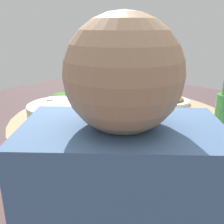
{
  "coord_description": "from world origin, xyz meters",
  "views": [
    {
      "loc": [
        -0.79,
        0.99,
        1.21
      ],
      "look_at": [
        -0.02,
        0.1,
        0.8
      ],
      "focal_mm": 41.56,
      "sensor_mm": 36.0,
      "label": 1
    }
  ],
  "objects": [
    {
      "name": "dish_greens",
      "position": [
        0.44,
        0.02,
        0.77
      ],
      "size": [
        0.23,
        0.23,
        0.05
      ],
      "color": "silver",
      "rests_on": "round_dining_table"
    },
    {
      "name": "rice_bowl",
      "position": [
        0.2,
        0.24,
        0.79
      ],
      "size": [
        0.31,
        0.31,
        0.09
      ],
      "color": "#B2B5BA",
      "rests_on": "round_dining_table"
    },
    {
      "name": "round_dining_table",
      "position": [
        0.0,
        0.0,
        0.61
      ],
      "size": [
        1.13,
        1.13,
        0.75
      ],
      "color": "#99999E",
      "rests_on": "ground"
    },
    {
      "name": "dish_eggplant",
      "position": [
        0.2,
        -0.19,
        0.77
      ],
      "size": [
        0.25,
        0.25,
        0.05
      ],
      "color": "white",
      "rests_on": "round_dining_table"
    },
    {
      "name": "green_bottle",
      "position": [
        -0.46,
        -0.11,
        0.84
      ],
      "size": [
        0.07,
        0.07,
        0.24
      ],
      "color": "#3B8D40",
      "rests_on": "round_dining_table"
    },
    {
      "name": "tea_cup_near",
      "position": [
        -0.21,
        0.4,
        0.78
      ],
      "size": [
        0.08,
        0.08,
        0.07
      ],
      "primitive_type": "cylinder",
      "color": "#345889",
      "rests_on": "round_dining_table"
    },
    {
      "name": "tea_cup_side",
      "position": [
        -0.5,
        0.05,
        0.77
      ],
      "size": [
        0.08,
        0.08,
        0.05
      ],
      "primitive_type": "cylinder",
      "color": "white",
      "rests_on": "round_dining_table"
    },
    {
      "name": "soup_bowl",
      "position": [
        -0.28,
        0.15,
        0.77
      ],
      "size": [
        0.28,
        0.27,
        0.06
      ],
      "color": "white",
      "rests_on": "round_dining_table"
    },
    {
      "name": "dish_stirfry",
      "position": [
        -0.07,
        -0.39,
        0.76
      ],
      "size": [
        0.22,
        0.22,
        0.05
      ],
      "color": "silver",
      "rests_on": "round_dining_table"
    },
    {
      "name": "tea_cup_far",
      "position": [
        -0.06,
        0.52,
        0.78
      ],
      "size": [
        0.06,
        0.06,
        0.06
      ],
      "primitive_type": "cylinder",
      "color": "silver",
      "rests_on": "round_dining_table"
    }
  ]
}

